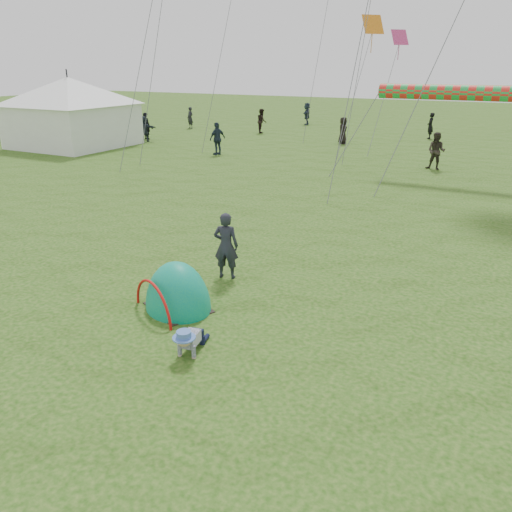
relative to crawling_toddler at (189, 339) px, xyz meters
The scene contains 17 objects.
ground 0.73m from the crawling_toddler, 153.61° to the left, with size 140.00×140.00×0.00m, color #113F08.
crawling_toddler is the anchor object (origin of this frame).
popup_tent 1.84m from the crawling_toddler, 132.74° to the left, with size 1.58×1.30×2.04m, color #017782.
standing_adult 3.46m from the crawling_toddler, 110.16° to the left, with size 0.59×0.39×1.61m, color #23232D.
event_marquee 26.11m from the crawling_toddler, 140.93° to the left, with size 6.37×6.37×4.38m, color white, non-canonical shape.
crowd_person_0 30.24m from the crawling_toddler, 92.40° to the left, with size 0.63×0.41×1.73m, color black.
crowd_person_1 19.26m from the crawling_toddler, 87.23° to the left, with size 0.86×0.67×1.77m, color #312B24.
crowd_person_2 20.82m from the crawling_toddler, 120.76° to the left, with size 1.05×0.44×1.79m, color #222F3E.
crowd_person_4 25.86m from the crawling_toddler, 102.93° to the left, with size 0.82×0.53×1.67m, color black.
crowd_person_5 36.29m from the crawling_toddler, 109.36° to the left, with size 1.66×0.53×1.79m, color #202B3A.
crowd_person_6 27.79m from the crawling_toddler, 131.09° to the left, with size 0.64×0.42×1.76m, color black.
crowd_person_11 26.64m from the crawling_toddler, 131.47° to the left, with size 1.53×0.49×1.65m, color #242B37.
crowd_person_12 33.42m from the crawling_toddler, 124.99° to the left, with size 0.60×0.40×1.65m, color black.
crowd_person_13 30.41m from the crawling_toddler, 115.01° to the left, with size 0.85×0.66×1.75m, color black.
rainbow_tube_kite 17.68m from the crawling_toddler, 84.78° to the left, with size 0.64×0.64×6.20m, color red.
diamond_kite_1 25.11m from the crawling_toddler, 99.47° to the left, with size 1.19×1.19×0.00m, color orange.
diamond_kite_5 27.01m from the crawling_toddler, 96.45° to the left, with size 1.00×1.00×0.00m, color #CC3677.
Camera 1 is at (5.24, -6.51, 4.81)m, focal length 35.00 mm.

